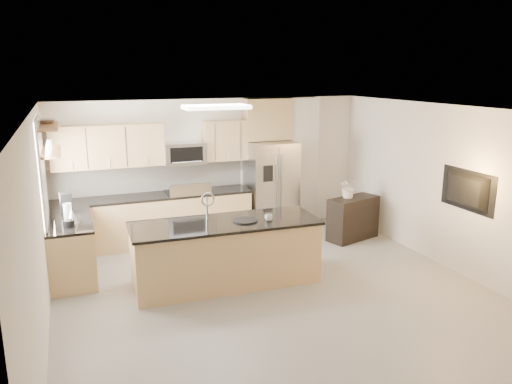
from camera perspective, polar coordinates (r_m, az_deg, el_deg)
name	(u,v)px	position (r m, az deg, el deg)	size (l,w,h in m)	color
floor	(279,298)	(7.15, 2.70, -12.05)	(6.50, 6.50, 0.00)	#9B9894
ceiling	(282,111)	(6.46, 2.96, 9.20)	(6.00, 6.50, 0.02)	white
wall_back	(213,167)	(9.68, -4.93, 2.89)	(6.00, 0.02, 2.60)	silver
wall_front	(455,319)	(4.13, 21.76, -13.28)	(6.00, 0.02, 2.60)	silver
wall_left	(38,235)	(6.18, -23.68, -4.49)	(0.02, 6.50, 2.60)	silver
wall_right	(458,191)	(8.33, 22.08, 0.16)	(0.02, 6.50, 2.60)	silver
back_counter	(154,219)	(9.31, -11.54, -3.02)	(3.55, 0.66, 1.44)	tan
left_counter	(71,248)	(8.18, -20.35, -6.05)	(0.66, 1.50, 0.92)	tan
range	(188,215)	(9.42, -7.78, -2.68)	(0.76, 0.64, 1.14)	black
upper_cabinets	(145,144)	(9.16, -12.59, 5.33)	(3.50, 0.33, 0.75)	tan
microwave	(184,153)	(9.28, -8.19, 4.40)	(0.76, 0.40, 0.40)	#AEAEB0
refrigerator	(271,187)	(9.76, 1.72, 0.57)	(0.92, 0.78, 1.78)	#AEAEB0
partition_column	(301,162)	(10.18, 5.21, 3.42)	(0.60, 0.30, 2.60)	silver
window	(42,174)	(7.89, -23.25, 1.94)	(0.04, 1.15, 1.65)	white
shelf_lower	(50,152)	(7.93, -22.51, 4.28)	(0.30, 1.20, 0.04)	#906139
shelf_upper	(47,126)	(7.89, -22.76, 6.93)	(0.30, 1.20, 0.04)	#906139
ceiling_fixture	(216,107)	(7.83, -4.57, 9.66)	(1.00, 0.50, 0.06)	white
island	(226,252)	(7.47, -3.50, -6.91)	(2.79, 1.08, 1.38)	tan
credenza	(353,218)	(9.57, 11.01, -2.98)	(1.00, 0.42, 0.80)	black
cup	(269,218)	(7.36, 1.45, -2.94)	(0.12, 0.12, 0.09)	silver
platter	(245,221)	(7.34, -1.25, -3.28)	(0.36, 0.36, 0.02)	black
blender	(68,217)	(7.62, -20.67, -2.68)	(0.15, 0.15, 0.35)	black
kettle	(72,216)	(7.82, -20.30, -2.56)	(0.20, 0.20, 0.25)	#AEAEB0
coffee_maker	(66,203)	(8.39, -20.88, -1.22)	(0.19, 0.23, 0.33)	black
bowl	(47,121)	(8.12, -22.76, 7.52)	(0.35, 0.35, 0.09)	#AEAEB0
flower_vase	(349,182)	(9.38, 10.58, 1.15)	(0.54, 0.47, 0.60)	white
television	(463,191)	(8.12, 22.59, 0.14)	(1.08, 0.14, 0.62)	black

